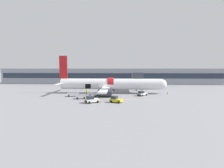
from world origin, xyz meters
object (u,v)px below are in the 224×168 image
Objects in this scene: baggage_tug_mid at (92,100)px; baggage_cart_empty at (81,97)px; ground_crew_driver at (87,92)px; ground_crew_loader_a at (102,92)px; ground_crew_loader_b at (108,93)px; baggage_cart_queued at (73,95)px; suitcase_on_tarmac_upright at (99,97)px; baggage_tug_rear at (116,100)px; baggage_tug_lead at (142,94)px; baggage_cart_loading at (93,94)px; airplane at (109,84)px; ground_crew_supervisor at (102,92)px.

baggage_tug_mid is 0.99× the size of baggage_cart_empty.
ground_crew_driver is at bearing 89.14° from baggage_cart_empty.
ground_crew_driver reaches higher than baggage_tug_mid.
baggage_cart_empty is 2.03× the size of ground_crew_loader_a.
ground_crew_loader_b is at bearing -5.60° from ground_crew_loader_a.
ground_crew_loader_b is (6.53, 5.36, 0.31)m from baggage_cart_empty.
baggage_cart_queued is 6.37× the size of suitcase_on_tarmac_upright.
suitcase_on_tarmac_upright is (-0.27, -3.45, -0.63)m from ground_crew_loader_a.
baggage_cart_empty is (-9.03, 4.26, -0.11)m from baggage_tug_rear.
baggage_tug_mid is 0.81× the size of baggage_cart_queued.
baggage_tug_lead is 1.91× the size of ground_crew_driver.
baggage_tug_mid is 9.21m from baggage_cart_loading.
baggage_cart_empty is at bearing -159.67° from baggage_tug_lead.
ground_crew_loader_a reaches higher than baggage_cart_queued.
baggage_tug_mid is 2.00× the size of ground_crew_loader_a.
baggage_tug_rear is at bearing -53.64° from suitcase_on_tarmac_upright.
baggage_tug_rear is 14.23m from ground_crew_driver.
ground_crew_loader_a is at bearing -110.09° from airplane.
baggage_cart_queued is 2.49× the size of ground_crew_driver.
ground_crew_loader_a is at bearing 114.17° from baggage_tug_rear.
baggage_tug_rear is at bearing -51.14° from ground_crew_driver.
baggage_cart_loading is at bearing 4.66° from baggage_cart_queued.
ground_crew_loader_a is 3.52m from suitcase_on_tarmac_upright.
ground_crew_loader_a is at bearing -15.73° from ground_crew_driver.
ground_crew_supervisor is 4.73m from suitcase_on_tarmac_upright.
baggage_cart_empty is at bearing -140.59° from ground_crew_loader_b.
baggage_tug_lead is at bearing 3.66° from ground_crew_loader_b.
baggage_tug_mid is at bearing -53.97° from baggage_cart_empty.
airplane is 5.61m from ground_crew_loader_a.
baggage_tug_rear is at bearing -25.24° from baggage_cart_empty.
airplane is 4.53m from ground_crew_supervisor.
baggage_tug_rear is at bearing 7.45° from baggage_tug_mid.
baggage_cart_loading is at bearing 128.21° from baggage_tug_rear.
baggage_tug_rear is 1.85× the size of ground_crew_driver.
baggage_cart_loading is 5.81× the size of suitcase_on_tarmac_upright.
baggage_cart_queued is at bearing -135.58° from ground_crew_driver.
ground_crew_loader_a is at bearing 84.47° from baggage_tug_mid.
baggage_cart_queued is (-9.51, -6.80, -2.26)m from airplane.
ground_crew_loader_a is 1.22m from ground_crew_supervisor.
ground_crew_loader_b is 3.96m from suitcase_on_tarmac_upright.
baggage_cart_empty is at bearing -119.96° from baggage_cart_loading.
airplane is 20.32× the size of ground_crew_driver.
baggage_tug_lead is 11.45m from ground_crew_supervisor.
baggage_cart_empty is at bearing 126.03° from baggage_tug_mid.
ground_crew_loader_a reaches higher than ground_crew_driver.
suitcase_on_tarmac_upright is at bearing -103.95° from airplane.
baggage_cart_loading is (-1.21, 9.13, -0.13)m from baggage_tug_mid.
baggage_tug_rear is at bearing -65.83° from ground_crew_loader_a.
baggage_cart_empty reaches higher than baggage_cart_queued.
ground_crew_loader_b is (2.91, 10.33, 0.15)m from baggage_tug_mid.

